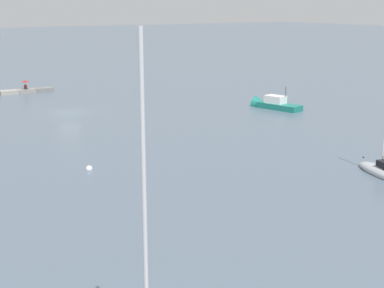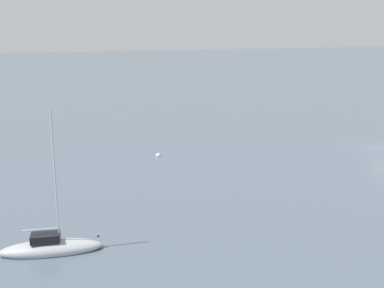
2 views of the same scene
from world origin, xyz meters
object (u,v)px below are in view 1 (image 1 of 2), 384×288
Objects in this scene: motorboat_teal_near at (272,105)px; mooring_buoy_mid at (89,169)px; person_seated_maroon_left at (25,87)px; umbrella_open_red at (25,81)px.

mooring_buoy_mid is (28.13, 12.68, -0.28)m from motorboat_teal_near.
person_seated_maroon_left is 40.33m from mooring_buoy_mid.
person_seated_maroon_left is 0.58× the size of umbrella_open_red.
motorboat_teal_near is at bearing 136.70° from person_seated_maroon_left.
motorboat_teal_near reaches higher than mooring_buoy_mid.
person_seated_maroon_left is 34.83m from motorboat_teal_near.
umbrella_open_red is 40.35m from mooring_buoy_mid.
motorboat_teal_near is at bearing -155.74° from mooring_buoy_mid.
umbrella_open_red is at bearing 114.67° from motorboat_teal_near.
mooring_buoy_mid is (6.32, 39.82, -0.72)m from person_seated_maroon_left.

